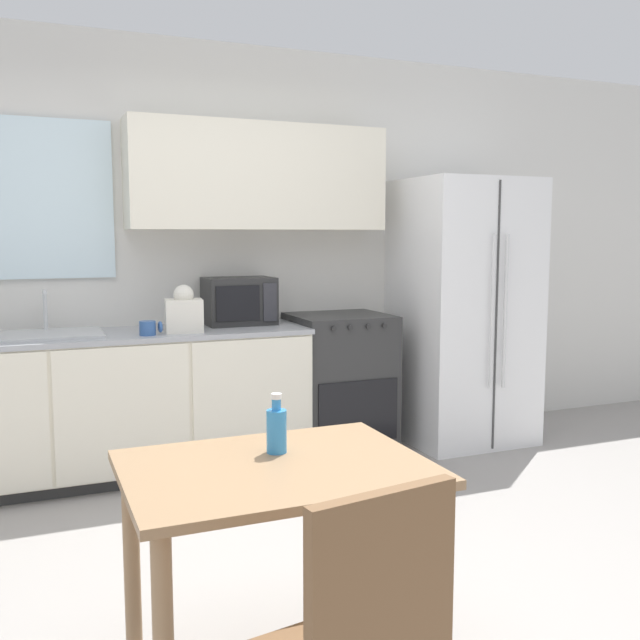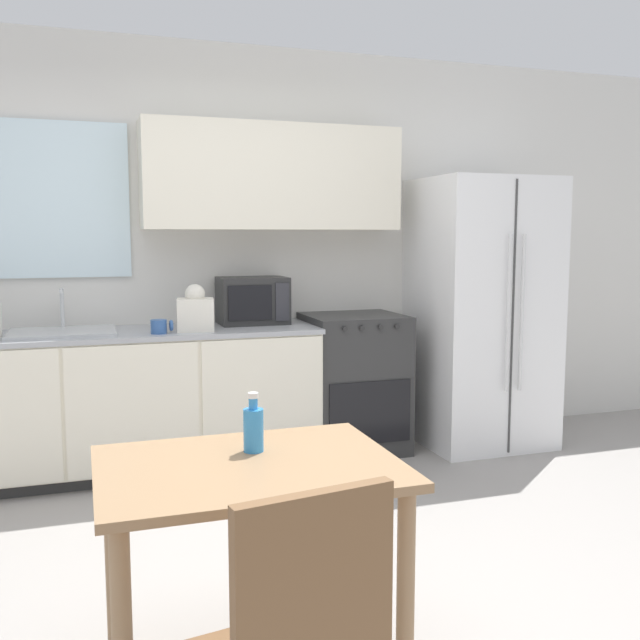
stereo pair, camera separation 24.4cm
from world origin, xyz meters
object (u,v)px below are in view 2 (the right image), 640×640
(oven_range, at_px, (354,383))
(dining_table, at_px, (249,501))
(microwave, at_px, (253,300))
(drink_bottle, at_px, (253,428))
(refrigerator, at_px, (481,313))
(coffee_mug, at_px, (160,327))

(oven_range, distance_m, dining_table, 2.58)
(microwave, distance_m, drink_bottle, 2.32)
(oven_range, height_order, dining_table, oven_range)
(dining_table, bearing_deg, oven_range, 61.24)
(refrigerator, distance_m, drink_bottle, 2.94)
(refrigerator, relative_size, coffee_mug, 14.19)
(drink_bottle, bearing_deg, refrigerator, 44.20)
(coffee_mug, bearing_deg, microwave, 25.18)
(microwave, bearing_deg, dining_table, -103.51)
(oven_range, distance_m, microwave, 0.89)
(microwave, relative_size, drink_bottle, 2.17)
(oven_range, xyz_separation_m, microwave, (-0.67, 0.10, 0.57))
(dining_table, bearing_deg, microwave, 76.49)
(refrigerator, height_order, drink_bottle, refrigerator)
(oven_range, relative_size, drink_bottle, 4.60)
(microwave, distance_m, dining_table, 2.47)
(refrigerator, height_order, coffee_mug, refrigerator)
(coffee_mug, relative_size, drink_bottle, 0.64)
(refrigerator, distance_m, coffee_mug, 2.21)
(refrigerator, height_order, microwave, refrigerator)
(coffee_mug, bearing_deg, dining_table, -88.38)
(oven_range, distance_m, refrigerator, 1.02)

